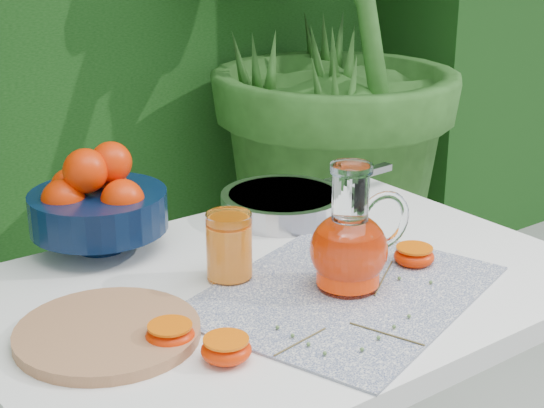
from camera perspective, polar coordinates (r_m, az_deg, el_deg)
potted_plant_right at (r=2.79m, az=2.29°, el=11.69°), size 2.61×2.61×1.89m
white_table at (r=1.43m, az=0.48°, el=-8.22°), size 1.00×0.70×0.75m
placemat at (r=1.36m, az=4.95°, el=-5.98°), size 0.57×0.51×0.00m
cutting_board at (r=1.24m, az=-11.19°, el=-8.63°), size 0.32×0.32×0.02m
fruit_bowl at (r=1.52m, az=-11.92°, el=0.14°), size 0.32×0.32×0.20m
juice_pitcher at (r=1.34m, az=5.37°, el=-2.85°), size 0.19×0.14×0.21m
juice_tumbler at (r=1.38m, az=-2.95°, el=-2.99°), size 0.10×0.10×0.11m
saute_pan at (r=1.67m, az=0.86°, el=0.10°), size 0.45×0.27×0.05m
orange_halves at (r=1.26m, az=0.60°, el=-7.20°), size 0.57×0.17×0.03m
thyme_sprigs at (r=1.28m, az=6.05°, el=-7.45°), size 0.36×0.26×0.01m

